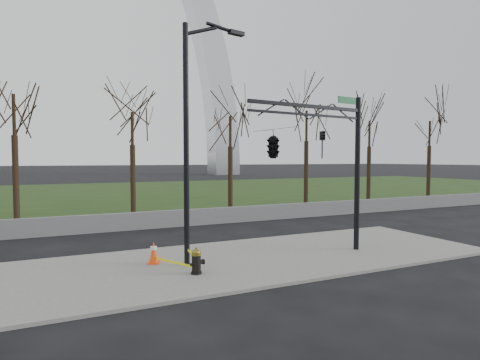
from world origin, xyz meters
name	(u,v)px	position (x,y,z in m)	size (l,w,h in m)	color
ground	(253,260)	(0.00, 0.00, 0.00)	(500.00, 500.00, 0.00)	black
sidewalk	(253,259)	(0.00, 0.00, 0.05)	(18.00, 6.00, 0.10)	slate
grass_strip	(125,194)	(0.00, 30.00, 0.03)	(120.00, 40.00, 0.06)	#203312
guardrail	(187,218)	(0.00, 8.00, 0.45)	(60.00, 0.30, 0.90)	#59595B
gateway_arch	(88,19)	(0.00, 75.00, 32.50)	(66.00, 6.00, 65.00)	#BBBDC2
tree_row	(184,154)	(1.07, 12.00, 3.95)	(48.15, 4.00, 7.90)	black
fire_hydrant	(197,262)	(-2.49, -1.07, 0.48)	(0.51, 0.33, 0.82)	black
traffic_cone	(154,252)	(-3.42, 0.71, 0.47)	(0.50, 0.50, 0.74)	#FC440D
street_light	(192,127)	(-2.26, -0.01, 4.69)	(2.37, 0.63, 8.21)	black
traffic_signal_mast	(291,144)	(1.03, -0.87, 4.15)	(5.08, 2.52, 6.00)	black
caution_tape	(180,259)	(-2.80, -0.31, 0.41)	(0.94, 1.78, 0.42)	#FFF70D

